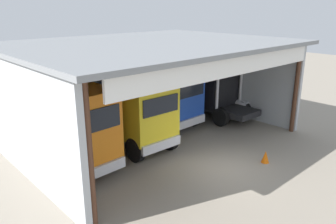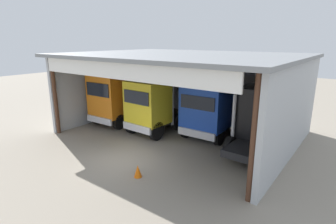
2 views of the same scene
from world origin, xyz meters
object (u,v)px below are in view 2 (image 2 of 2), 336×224
at_px(tool_cart, 238,117).
at_px(traffic_cone, 138,171).
at_px(truck_blue_right_bay, 208,110).
at_px(truck_black_center_left_bay, 263,120).
at_px(truck_orange_center_right_bay, 115,98).
at_px(truck_yellow_left_bay, 151,107).
at_px(oil_drum, 218,114).

distance_m(tool_cart, traffic_cone, 10.19).
distance_m(truck_blue_right_bay, truck_black_center_left_bay, 3.51).
bearing_deg(tool_cart, truck_orange_center_right_bay, -143.40).
distance_m(truck_yellow_left_bay, tool_cart, 6.65).
xyz_separation_m(truck_black_center_left_bay, oil_drum, (-4.71, 4.32, -1.43)).
xyz_separation_m(truck_yellow_left_bay, traffic_cone, (3.28, -4.83, -1.52)).
relative_size(truck_orange_center_right_bay, truck_blue_right_bay, 1.04).
bearing_deg(truck_yellow_left_bay, truck_black_center_left_bay, -170.11).
relative_size(truck_blue_right_bay, tool_cart, 5.16).
relative_size(truck_black_center_left_bay, oil_drum, 4.70).
bearing_deg(truck_orange_center_right_bay, tool_cart, -146.26).
bearing_deg(tool_cart, truck_black_center_left_bay, -54.75).
distance_m(truck_orange_center_right_bay, traffic_cone, 8.45).
relative_size(truck_orange_center_right_bay, truck_yellow_left_bay, 1.12).
bearing_deg(traffic_cone, truck_black_center_left_bay, 59.22).
distance_m(truck_blue_right_bay, oil_drum, 4.22).
bearing_deg(truck_orange_center_right_bay, truck_blue_right_bay, -170.22).
xyz_separation_m(truck_yellow_left_bay, tool_cart, (3.73, 5.35, -1.30)).
bearing_deg(truck_blue_right_bay, truck_yellow_left_bay, 23.46).
bearing_deg(traffic_cone, truck_yellow_left_bay, 124.18).
bearing_deg(oil_drum, traffic_cone, -83.21).
bearing_deg(truck_black_center_left_bay, traffic_cone, -120.22).
bearing_deg(truck_black_center_left_bay, oil_drum, 138.02).
relative_size(truck_black_center_left_bay, traffic_cone, 7.68).
height_order(truck_yellow_left_bay, truck_black_center_left_bay, truck_black_center_left_bay).
height_order(truck_blue_right_bay, oil_drum, truck_blue_right_bay).
height_order(truck_black_center_left_bay, traffic_cone, truck_black_center_left_bay).
bearing_deg(truck_black_center_left_bay, truck_yellow_left_bay, -170.71).
relative_size(truck_blue_right_bay, traffic_cone, 9.22).
bearing_deg(tool_cart, traffic_cone, -92.53).
height_order(oil_drum, traffic_cone, oil_drum).
bearing_deg(tool_cart, truck_yellow_left_bay, -124.89).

